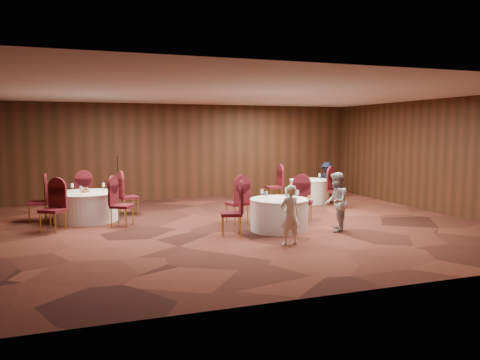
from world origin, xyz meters
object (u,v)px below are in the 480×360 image
object	(u,v)px
woman_a	(290,215)
mic_stand	(118,193)
woman_b	(336,202)
table_left	(86,206)
table_main	(279,214)
man_c	(327,180)
table_right	(310,191)

from	to	relation	value
woman_a	mic_stand	bearing A→B (deg)	-68.71
mic_stand	woman_b	size ratio (longest dim) A/B	1.14
table_left	woman_a	xyz separation A→B (m)	(3.84, -4.04, 0.24)
table_main	woman_b	size ratio (longest dim) A/B	0.99
woman_b	man_c	xyz separation A→B (m)	(2.57, 4.91, -0.06)
table_main	man_c	size ratio (longest dim) A/B	1.09
table_main	woman_a	distance (m)	1.41
table_right	table_main	bearing A→B (deg)	-126.67
table_main	man_c	distance (m)	5.79
man_c	woman_a	bearing A→B (deg)	-72.28
mic_stand	woman_a	world-z (taller)	mic_stand
table_left	woman_a	size ratio (longest dim) A/B	1.33
table_left	table_right	world-z (taller)	same
mic_stand	woman_a	bearing A→B (deg)	-63.69
table_right	mic_stand	size ratio (longest dim) A/B	0.83
mic_stand	table_left	bearing A→B (deg)	-118.08
woman_a	woman_b	distance (m)	1.76
woman_b	man_c	world-z (taller)	woman_b
table_left	woman_b	world-z (taller)	woman_b
mic_stand	woman_b	xyz separation A→B (m)	(4.45, -5.02, 0.23)
table_left	man_c	xyz separation A→B (m)	(7.97, 1.69, 0.25)
woman_a	man_c	size ratio (longest dim) A/B	0.99
table_right	woman_b	size ratio (longest dim) A/B	0.95
table_left	mic_stand	xyz separation A→B (m)	(0.96, 1.80, 0.08)
table_left	woman_a	bearing A→B (deg)	-46.42
woman_a	woman_b	bearing A→B (deg)	-157.36
table_right	woman_b	distance (m)	4.41
table_right	mic_stand	xyz separation A→B (m)	(-5.95, 0.88, 0.08)
table_right	mic_stand	bearing A→B (deg)	171.61
mic_stand	man_c	distance (m)	7.02
woman_b	man_c	size ratio (longest dim) A/B	1.10
table_main	woman_b	world-z (taller)	woman_b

